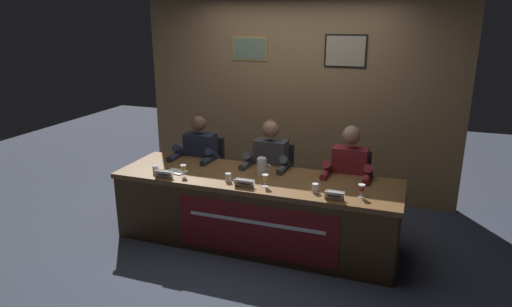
# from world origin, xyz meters

# --- Properties ---
(ground_plane) EXTENTS (12.00, 12.00, 0.00)m
(ground_plane) POSITION_xyz_m (0.00, 0.00, 0.00)
(ground_plane) COLOR #383D4C
(wall_back_panelled) EXTENTS (4.14, 0.14, 2.60)m
(wall_back_panelled) POSITION_xyz_m (0.00, 1.55, 1.30)
(wall_back_panelled) COLOR #937047
(wall_back_panelled) RESTS_ON ground_plane
(conference_table) EXTENTS (2.94, 0.87, 0.73)m
(conference_table) POSITION_xyz_m (0.00, -0.11, 0.50)
(conference_table) COLOR brown
(conference_table) RESTS_ON ground_plane
(chair_left) EXTENTS (0.44, 0.45, 0.90)m
(chair_left) POSITION_xyz_m (-0.88, 0.62, 0.44)
(chair_left) COLOR black
(chair_left) RESTS_ON ground_plane
(panelist_left) EXTENTS (0.51, 0.48, 1.23)m
(panelist_left) POSITION_xyz_m (-0.88, 0.42, 0.71)
(panelist_left) COLOR black
(panelist_left) RESTS_ON ground_plane
(nameplate_left) EXTENTS (0.20, 0.06, 0.08)m
(nameplate_left) POSITION_xyz_m (-0.87, -0.35, 0.77)
(nameplate_left) COLOR white
(nameplate_left) RESTS_ON conference_table
(juice_glass_left) EXTENTS (0.06, 0.06, 0.12)m
(juice_glass_left) POSITION_xyz_m (-0.70, -0.24, 0.81)
(juice_glass_left) COLOR white
(juice_glass_left) RESTS_ON conference_table
(water_cup_left) EXTENTS (0.06, 0.06, 0.08)m
(water_cup_left) POSITION_xyz_m (-1.03, -0.26, 0.77)
(water_cup_left) COLOR silver
(water_cup_left) RESTS_ON conference_table
(chair_center) EXTENTS (0.44, 0.45, 0.90)m
(chair_center) POSITION_xyz_m (0.00, 0.62, 0.44)
(chair_center) COLOR black
(chair_center) RESTS_ON ground_plane
(panelist_center) EXTENTS (0.51, 0.48, 1.23)m
(panelist_center) POSITION_xyz_m (0.00, 0.42, 0.71)
(panelist_center) COLOR black
(panelist_center) RESTS_ON ground_plane
(nameplate_center) EXTENTS (0.20, 0.06, 0.08)m
(nameplate_center) POSITION_xyz_m (-0.01, -0.31, 0.77)
(nameplate_center) COLOR white
(nameplate_center) RESTS_ON conference_table
(juice_glass_center) EXTENTS (0.06, 0.06, 0.12)m
(juice_glass_center) POSITION_xyz_m (0.18, -0.23, 0.81)
(juice_glass_center) COLOR white
(juice_glass_center) RESTS_ON conference_table
(water_cup_center) EXTENTS (0.06, 0.06, 0.08)m
(water_cup_center) POSITION_xyz_m (-0.21, -0.22, 0.77)
(water_cup_center) COLOR silver
(water_cup_center) RESTS_ON conference_table
(chair_right) EXTENTS (0.44, 0.45, 0.90)m
(chair_right) POSITION_xyz_m (0.88, 0.62, 0.44)
(chair_right) COLOR black
(chair_right) RESTS_ON ground_plane
(panelist_right) EXTENTS (0.51, 0.48, 1.23)m
(panelist_right) POSITION_xyz_m (0.88, 0.42, 0.71)
(panelist_right) COLOR black
(panelist_right) RESTS_ON ground_plane
(nameplate_right) EXTENTS (0.18, 0.06, 0.08)m
(nameplate_right) POSITION_xyz_m (0.87, -0.33, 0.77)
(nameplate_right) COLOR white
(nameplate_right) RESTS_ON conference_table
(juice_glass_right) EXTENTS (0.06, 0.06, 0.12)m
(juice_glass_right) POSITION_xyz_m (1.09, -0.19, 0.81)
(juice_glass_right) COLOR white
(juice_glass_right) RESTS_ON conference_table
(water_cup_right) EXTENTS (0.06, 0.06, 0.08)m
(water_cup_right) POSITION_xyz_m (0.67, -0.22, 0.77)
(water_cup_right) COLOR silver
(water_cup_right) RESTS_ON conference_table
(water_pitcher_central) EXTENTS (0.15, 0.10, 0.21)m
(water_pitcher_central) POSITION_xyz_m (0.04, 0.06, 0.82)
(water_pitcher_central) COLOR silver
(water_pitcher_central) RESTS_ON conference_table
(document_stack_left) EXTENTS (0.23, 0.18, 0.01)m
(document_stack_left) POSITION_xyz_m (-0.84, -0.15, 0.73)
(document_stack_left) COLOR white
(document_stack_left) RESTS_ON conference_table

